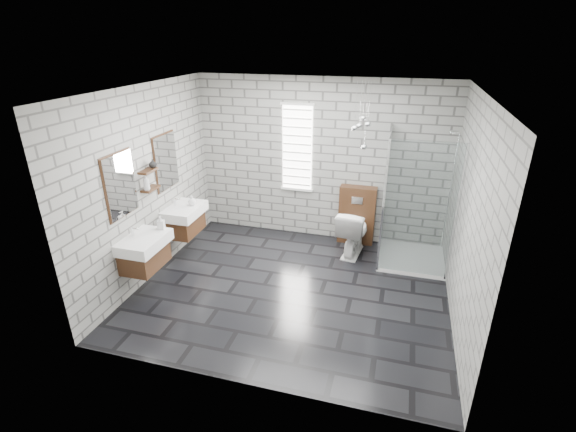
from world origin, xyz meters
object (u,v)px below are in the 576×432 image
at_px(shower_enclosure, 408,234).
at_px(toilet, 353,232).
at_px(vanity_left, 142,243).
at_px(cistern_panel, 357,215).
at_px(vanity_right, 182,212).

height_order(shower_enclosure, toilet, shower_enclosure).
bearing_deg(toilet, vanity_left, 42.92).
height_order(vanity_left, cistern_panel, vanity_left).
xyz_separation_m(vanity_right, cistern_panel, (2.57, 1.20, -0.26)).
bearing_deg(shower_enclosure, vanity_right, -168.68).
xyz_separation_m(cistern_panel, shower_enclosure, (0.84, -0.52, 0.00)).
distance_m(shower_enclosure, toilet, 0.85).
distance_m(vanity_left, shower_enclosure, 3.85).
relative_size(vanity_left, toilet, 2.04).
xyz_separation_m(vanity_left, toilet, (2.57, 1.87, -0.37)).
bearing_deg(vanity_right, cistern_panel, 24.99).
bearing_deg(toilet, shower_enclosure, 179.95).
height_order(vanity_right, shower_enclosure, shower_enclosure).
relative_size(vanity_left, cistern_panel, 1.57).
bearing_deg(toilet, vanity_right, 23.78).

